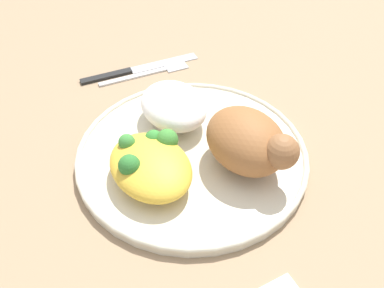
{
  "coord_description": "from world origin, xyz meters",
  "views": [
    {
      "loc": [
        0.32,
        -0.2,
        0.38
      ],
      "look_at": [
        0.0,
        0.0,
        0.02
      ],
      "focal_mm": 40.08,
      "sensor_mm": 36.0,
      "label": 1
    }
  ],
  "objects": [
    {
      "name": "roasted_chicken",
      "position": [
        0.05,
        0.04,
        0.05
      ],
      "size": [
        0.12,
        0.08,
        0.06
      ],
      "color": "#945C31",
      "rests_on": "plate"
    },
    {
      "name": "ground_plane",
      "position": [
        0.0,
        0.0,
        0.0
      ],
      "size": [
        2.0,
        2.0,
        0.0
      ],
      "primitive_type": "plane",
      "color": "#967959"
    },
    {
      "name": "rice_pile",
      "position": [
        -0.06,
        0.01,
        0.04
      ],
      "size": [
        0.1,
        0.08,
        0.04
      ],
      "primitive_type": "ellipsoid",
      "color": "white",
      "rests_on": "plate"
    },
    {
      "name": "fork",
      "position": [
        -0.19,
        0.04,
        0.0
      ],
      "size": [
        0.04,
        0.14,
        0.01
      ],
      "color": "silver",
      "rests_on": "ground_plane"
    },
    {
      "name": "mac_cheese_with_broccoli",
      "position": [
        0.01,
        -0.06,
        0.03
      ],
      "size": [
        0.11,
        0.09,
        0.04
      ],
      "color": "gold",
      "rests_on": "plate"
    },
    {
      "name": "plate",
      "position": [
        0.0,
        0.0,
        0.01
      ],
      "size": [
        0.28,
        0.28,
        0.01
      ],
      "color": "beige",
      "rests_on": "ground_plane"
    },
    {
      "name": "knife",
      "position": [
        -0.21,
        0.02,
        0.0
      ],
      "size": [
        0.04,
        0.19,
        0.01
      ],
      "color": "black",
      "rests_on": "ground_plane"
    }
  ]
}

